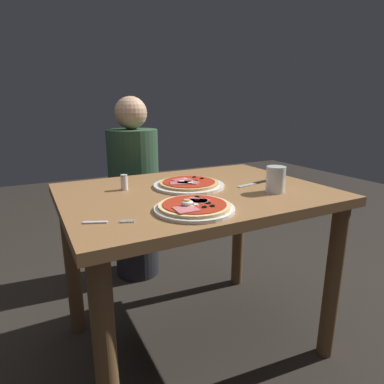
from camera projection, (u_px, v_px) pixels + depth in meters
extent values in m
plane|color=#28231E|center=(195.00, 340.00, 1.60)|extent=(8.00, 8.00, 0.00)
cube|color=olive|center=(196.00, 194.00, 1.40)|extent=(1.11, 0.83, 0.04)
cylinder|color=brown|center=(106.00, 365.00, 0.98)|extent=(0.07, 0.07, 0.73)
cylinder|color=brown|center=(333.00, 283.00, 1.42)|extent=(0.07, 0.07, 0.73)
cylinder|color=brown|center=(72.00, 265.00, 1.59)|extent=(0.07, 0.07, 0.73)
cylinder|color=brown|center=(238.00, 230.00, 2.03)|extent=(0.07, 0.07, 0.73)
cylinder|color=white|center=(194.00, 209.00, 1.12)|extent=(0.28, 0.28, 0.01)
cylinder|color=#E5C17F|center=(194.00, 206.00, 1.12)|extent=(0.25, 0.25, 0.01)
cylinder|color=#B72D19|center=(194.00, 204.00, 1.12)|extent=(0.22, 0.22, 0.00)
torus|color=black|center=(212.00, 206.00, 1.09)|extent=(0.02, 0.02, 0.00)
torus|color=black|center=(197.00, 197.00, 1.19)|extent=(0.02, 0.02, 0.00)
torus|color=black|center=(197.00, 200.00, 1.16)|extent=(0.02, 0.02, 0.00)
torus|color=black|center=(208.00, 203.00, 1.12)|extent=(0.02, 0.02, 0.00)
torus|color=black|center=(204.00, 207.00, 1.08)|extent=(0.02, 0.02, 0.00)
torus|color=black|center=(191.00, 205.00, 1.09)|extent=(0.02, 0.02, 0.00)
cube|color=#D16B70|center=(195.00, 201.00, 1.14)|extent=(0.10, 0.09, 0.00)
cube|color=#C65B66|center=(196.00, 200.00, 1.15)|extent=(0.09, 0.10, 0.00)
cube|color=#D16B70|center=(186.00, 209.00, 1.05)|extent=(0.08, 0.07, 0.00)
cylinder|color=beige|center=(190.00, 206.00, 1.08)|extent=(0.02, 0.02, 0.00)
cylinder|color=beige|center=(195.00, 205.00, 1.10)|extent=(0.02, 0.02, 0.00)
cylinder|color=beige|center=(191.00, 204.00, 1.10)|extent=(0.02, 0.02, 0.00)
ellipsoid|color=white|center=(187.00, 203.00, 1.09)|extent=(0.04, 0.03, 0.02)
cylinder|color=yellow|center=(187.00, 200.00, 1.09)|extent=(0.02, 0.02, 0.00)
cylinder|color=white|center=(190.00, 185.00, 1.45)|extent=(0.32, 0.32, 0.01)
cylinder|color=tan|center=(190.00, 183.00, 1.45)|extent=(0.27, 0.27, 0.01)
cylinder|color=#B72D19|center=(190.00, 181.00, 1.45)|extent=(0.23, 0.23, 0.00)
torus|color=black|center=(195.00, 182.00, 1.43)|extent=(0.02, 0.02, 0.00)
torus|color=black|center=(195.00, 181.00, 1.45)|extent=(0.02, 0.02, 0.00)
torus|color=black|center=(194.00, 177.00, 1.52)|extent=(0.02, 0.02, 0.00)
torus|color=black|center=(202.00, 178.00, 1.49)|extent=(0.02, 0.02, 0.00)
cube|color=#C65B66|center=(182.00, 180.00, 1.47)|extent=(0.09, 0.08, 0.00)
cube|color=#C65B66|center=(188.00, 183.00, 1.41)|extent=(0.10, 0.10, 0.00)
cube|color=#C65B66|center=(181.00, 183.00, 1.41)|extent=(0.11, 0.09, 0.00)
cylinder|color=beige|center=(184.00, 179.00, 1.48)|extent=(0.02, 0.02, 0.00)
cylinder|color=beige|center=(191.00, 183.00, 1.41)|extent=(0.03, 0.03, 0.00)
cylinder|color=beige|center=(194.00, 182.00, 1.43)|extent=(0.03, 0.03, 0.00)
cylinder|color=beige|center=(182.00, 181.00, 1.44)|extent=(0.03, 0.03, 0.00)
cylinder|color=silver|center=(276.00, 179.00, 1.35)|extent=(0.08, 0.08, 0.11)
cylinder|color=silver|center=(275.00, 186.00, 1.35)|extent=(0.07, 0.07, 0.05)
cube|color=silver|center=(95.00, 222.00, 1.00)|extent=(0.07, 0.04, 0.00)
cube|color=silver|center=(127.00, 222.00, 1.00)|extent=(0.04, 0.02, 0.00)
cube|color=silver|center=(127.00, 222.00, 1.01)|extent=(0.04, 0.02, 0.00)
cube|color=silver|center=(127.00, 221.00, 1.01)|extent=(0.04, 0.02, 0.00)
cube|color=silver|center=(127.00, 221.00, 1.02)|extent=(0.04, 0.02, 0.00)
cube|color=silver|center=(247.00, 185.00, 1.47)|extent=(0.11, 0.04, 0.00)
cube|color=black|center=(260.00, 182.00, 1.53)|extent=(0.09, 0.04, 0.01)
cylinder|color=white|center=(124.00, 184.00, 1.39)|extent=(0.03, 0.03, 0.05)
cylinder|color=silver|center=(124.00, 176.00, 1.38)|extent=(0.03, 0.03, 0.01)
cylinder|color=black|center=(137.00, 241.00, 2.20)|extent=(0.29, 0.29, 0.46)
cylinder|color=#2D4C33|center=(134.00, 171.00, 2.07)|extent=(0.32, 0.32, 0.52)
sphere|color=tan|center=(131.00, 113.00, 1.98)|extent=(0.20, 0.20, 0.20)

